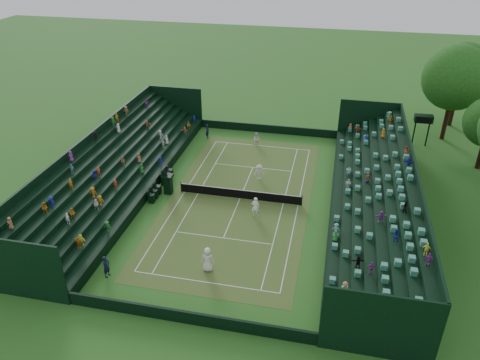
{
  "coord_description": "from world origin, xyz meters",
  "views": [
    {
      "loc": [
        8.02,
        -36.67,
        23.1
      ],
      "look_at": [
        0.0,
        0.0,
        2.0
      ],
      "focal_mm": 35.0,
      "sensor_mm": 36.0,
      "label": 1
    }
  ],
  "objects_px": {
    "tennis_net": "(240,194)",
    "player_far_west": "(257,139)",
    "player_near_west": "(208,259)",
    "player_far_east": "(259,172)",
    "umpire_chair": "(168,182)",
    "player_near_east": "(255,207)"
  },
  "relations": [
    {
      "from": "tennis_net",
      "to": "player_far_west",
      "type": "xyz_separation_m",
      "value": [
        -0.64,
        11.89,
        0.28
      ]
    },
    {
      "from": "player_near_west",
      "to": "player_far_east",
      "type": "height_order",
      "value": "player_near_west"
    },
    {
      "from": "player_near_west",
      "to": "player_far_west",
      "type": "distance_m",
      "value": 22.44
    },
    {
      "from": "umpire_chair",
      "to": "player_far_west",
      "type": "bearing_deg",
      "value": 63.0
    },
    {
      "from": "umpire_chair",
      "to": "player_near_east",
      "type": "bearing_deg",
      "value": -13.99
    },
    {
      "from": "player_far_west",
      "to": "player_near_east",
      "type": "bearing_deg",
      "value": -67.51
    },
    {
      "from": "umpire_chair",
      "to": "player_far_west",
      "type": "distance_m",
      "value": 13.86
    },
    {
      "from": "player_near_west",
      "to": "player_near_east",
      "type": "relative_size",
      "value": 1.03
    },
    {
      "from": "player_near_west",
      "to": "player_far_east",
      "type": "distance_m",
      "value": 14.65
    },
    {
      "from": "umpire_chair",
      "to": "player_near_west",
      "type": "height_order",
      "value": "umpire_chair"
    },
    {
      "from": "player_far_west",
      "to": "player_far_east",
      "type": "xyz_separation_m",
      "value": [
        1.73,
        -7.84,
        0.02
      ]
    },
    {
      "from": "player_near_west",
      "to": "player_far_east",
      "type": "relative_size",
      "value": 1.23
    },
    {
      "from": "player_far_west",
      "to": "tennis_net",
      "type": "bearing_deg",
      "value": -74.6
    },
    {
      "from": "player_near_east",
      "to": "player_far_west",
      "type": "distance_m",
      "value": 14.8
    },
    {
      "from": "tennis_net",
      "to": "player_near_west",
      "type": "height_order",
      "value": "player_near_west"
    },
    {
      "from": "tennis_net",
      "to": "player_near_east",
      "type": "relative_size",
      "value": 5.93
    },
    {
      "from": "umpire_chair",
      "to": "player_far_east",
      "type": "xyz_separation_m",
      "value": [
        8.02,
        4.51,
        -0.41
      ]
    },
    {
      "from": "umpire_chair",
      "to": "player_far_east",
      "type": "bearing_deg",
      "value": 29.37
    },
    {
      "from": "umpire_chair",
      "to": "player_far_east",
      "type": "distance_m",
      "value": 9.21
    },
    {
      "from": "umpire_chair",
      "to": "tennis_net",
      "type": "bearing_deg",
      "value": 3.76
    },
    {
      "from": "player_near_west",
      "to": "player_far_east",
      "type": "xyz_separation_m",
      "value": [
        1.23,
        14.6,
        -0.19
      ]
    },
    {
      "from": "tennis_net",
      "to": "player_far_west",
      "type": "relative_size",
      "value": 7.26
    }
  ]
}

